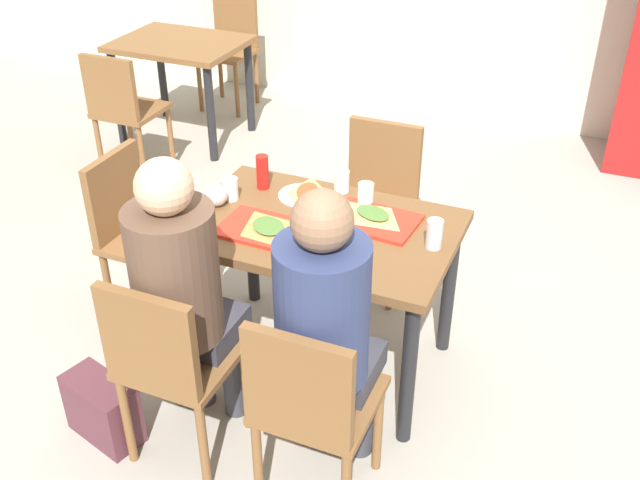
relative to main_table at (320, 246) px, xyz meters
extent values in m
cube|color=#9E998E|center=(0.00, 0.00, -0.64)|extent=(10.00, 10.00, 0.02)
cube|color=brown|center=(0.00, 0.00, 0.08)|extent=(1.13, 0.75, 0.04)
cylinder|color=black|center=(-0.51, -0.31, -0.28)|extent=(0.06, 0.06, 0.69)
cylinder|color=black|center=(0.51, -0.31, -0.28)|extent=(0.06, 0.06, 0.69)
cylinder|color=black|center=(-0.51, 0.31, -0.28)|extent=(0.06, 0.06, 0.69)
cylinder|color=black|center=(0.51, 0.31, -0.28)|extent=(0.06, 0.06, 0.69)
cube|color=brown|center=(-0.28, -0.67, -0.18)|extent=(0.40, 0.40, 0.03)
cube|color=brown|center=(-0.28, -0.85, 0.03)|extent=(0.38, 0.04, 0.40)
cylinder|color=brown|center=(-0.45, -0.50, -0.41)|extent=(0.04, 0.04, 0.43)
cylinder|color=brown|center=(-0.11, -0.50, -0.41)|extent=(0.04, 0.04, 0.43)
cylinder|color=brown|center=(-0.45, -0.84, -0.41)|extent=(0.04, 0.04, 0.43)
cylinder|color=brown|center=(-0.11, -0.84, -0.41)|extent=(0.04, 0.04, 0.43)
cube|color=brown|center=(0.28, -0.67, -0.18)|extent=(0.40, 0.40, 0.03)
cube|color=brown|center=(0.28, -0.85, 0.03)|extent=(0.38, 0.04, 0.40)
cylinder|color=brown|center=(0.11, -0.50, -0.41)|extent=(0.04, 0.04, 0.43)
cylinder|color=brown|center=(0.45, -0.50, -0.41)|extent=(0.04, 0.04, 0.43)
cylinder|color=brown|center=(0.11, -0.84, -0.41)|extent=(0.04, 0.04, 0.43)
cube|color=brown|center=(0.00, 0.67, -0.18)|extent=(0.40, 0.40, 0.03)
cube|color=brown|center=(0.00, 0.85, 0.03)|extent=(0.38, 0.04, 0.40)
cylinder|color=brown|center=(0.17, 0.50, -0.41)|extent=(0.04, 0.04, 0.43)
cylinder|color=brown|center=(-0.17, 0.50, -0.41)|extent=(0.04, 0.04, 0.43)
cylinder|color=brown|center=(0.17, 0.84, -0.41)|extent=(0.04, 0.04, 0.43)
cylinder|color=brown|center=(-0.17, 0.84, -0.41)|extent=(0.04, 0.04, 0.43)
cube|color=brown|center=(-0.87, 0.00, -0.18)|extent=(0.40, 0.40, 0.03)
cube|color=brown|center=(-1.05, 0.00, 0.03)|extent=(0.04, 0.38, 0.40)
cylinder|color=brown|center=(-0.70, 0.17, -0.41)|extent=(0.04, 0.04, 0.43)
cylinder|color=brown|center=(-0.70, -0.17, -0.41)|extent=(0.04, 0.04, 0.43)
cylinder|color=brown|center=(-1.04, 0.17, -0.41)|extent=(0.04, 0.04, 0.43)
cylinder|color=brown|center=(-1.04, -0.17, -0.41)|extent=(0.04, 0.04, 0.43)
cylinder|color=#383842|center=(-0.36, -0.44, -0.40)|extent=(0.10, 0.10, 0.46)
cylinder|color=#383842|center=(-0.20, -0.44, -0.40)|extent=(0.10, 0.10, 0.46)
cube|color=#383842|center=(-0.28, -0.54, -0.12)|extent=(0.32, 0.28, 0.10)
cylinder|color=brown|center=(-0.28, -0.65, 0.19)|extent=(0.32, 0.32, 0.52)
sphere|color=#DBAD89|center=(-0.28, -0.65, 0.54)|extent=(0.20, 0.20, 0.20)
cylinder|color=#383842|center=(0.20, -0.44, -0.40)|extent=(0.10, 0.10, 0.46)
cylinder|color=#383842|center=(0.36, -0.44, -0.40)|extent=(0.10, 0.10, 0.46)
cube|color=#383842|center=(0.28, -0.54, -0.12)|extent=(0.32, 0.28, 0.10)
cylinder|color=navy|center=(0.28, -0.65, 0.19)|extent=(0.32, 0.32, 0.52)
sphere|color=#8C664C|center=(0.28, -0.65, 0.54)|extent=(0.20, 0.20, 0.20)
cube|color=red|center=(-0.20, -0.13, 0.11)|extent=(0.37, 0.27, 0.02)
cube|color=red|center=(0.20, 0.11, 0.11)|extent=(0.38, 0.29, 0.02)
cylinder|color=white|center=(-0.17, 0.20, 0.11)|extent=(0.22, 0.22, 0.01)
cylinder|color=white|center=(0.17, -0.20, 0.11)|extent=(0.22, 0.22, 0.01)
pyramid|color=#C68C47|center=(-0.17, -0.14, 0.13)|extent=(0.29, 0.28, 0.01)
ellipsoid|color=#4C7233|center=(-0.17, -0.14, 0.14)|extent=(0.20, 0.20, 0.01)
pyramid|color=#DBAD60|center=(0.19, 0.13, 0.13)|extent=(0.28, 0.24, 0.01)
ellipsoid|color=#4C7233|center=(0.19, 0.13, 0.14)|extent=(0.19, 0.17, 0.01)
pyramid|color=#DBAD60|center=(-0.15, 0.21, 0.12)|extent=(0.20, 0.27, 0.01)
ellipsoid|color=#B74723|center=(-0.15, 0.21, 0.13)|extent=(0.14, 0.19, 0.01)
pyramid|color=#DBAD60|center=(0.18, -0.21, 0.12)|extent=(0.17, 0.21, 0.01)
ellipsoid|color=#D8C67F|center=(0.18, -0.21, 0.13)|extent=(0.12, 0.15, 0.01)
cylinder|color=white|center=(-0.03, 0.32, 0.15)|extent=(0.07, 0.07, 0.10)
cylinder|color=white|center=(0.03, -0.32, 0.15)|extent=(0.07, 0.07, 0.10)
cylinder|color=white|center=(-0.45, 0.06, 0.15)|extent=(0.07, 0.07, 0.10)
cylinder|color=white|center=(0.11, 0.24, 0.15)|extent=(0.07, 0.07, 0.10)
cylinder|color=#B7BCC6|center=(0.48, 0.02, 0.16)|extent=(0.07, 0.07, 0.12)
cylinder|color=red|center=(-0.37, 0.20, 0.18)|extent=(0.06, 0.06, 0.16)
sphere|color=silver|center=(-0.48, -0.02, 0.15)|extent=(0.10, 0.10, 0.10)
cube|color=#592D38|center=(-0.63, -0.77, -0.49)|extent=(0.35, 0.24, 0.28)
cube|color=brown|center=(-1.92, 1.97, 0.08)|extent=(0.90, 0.70, 0.04)
cylinder|color=black|center=(-2.31, 1.68, -0.28)|extent=(0.06, 0.06, 0.69)
cylinder|color=black|center=(-1.53, 1.68, -0.28)|extent=(0.06, 0.06, 0.69)
cylinder|color=black|center=(-2.31, 2.26, -0.28)|extent=(0.06, 0.06, 0.69)
cylinder|color=black|center=(-1.53, 2.26, -0.28)|extent=(0.06, 0.06, 0.69)
cube|color=brown|center=(-1.92, 1.32, -0.18)|extent=(0.40, 0.40, 0.03)
cube|color=brown|center=(-1.92, 1.14, 0.03)|extent=(0.38, 0.04, 0.40)
cylinder|color=brown|center=(-2.09, 1.49, -0.41)|extent=(0.04, 0.04, 0.43)
cylinder|color=brown|center=(-1.75, 1.49, -0.41)|extent=(0.04, 0.04, 0.43)
cylinder|color=brown|center=(-2.09, 1.15, -0.41)|extent=(0.04, 0.04, 0.43)
cylinder|color=brown|center=(-1.75, 1.15, -0.41)|extent=(0.04, 0.04, 0.43)
cube|color=brown|center=(-1.92, 2.62, -0.18)|extent=(0.40, 0.40, 0.03)
cube|color=brown|center=(-1.92, 2.80, 0.03)|extent=(0.38, 0.04, 0.40)
cylinder|color=brown|center=(-1.75, 2.45, -0.41)|extent=(0.04, 0.04, 0.43)
cylinder|color=brown|center=(-2.09, 2.45, -0.41)|extent=(0.04, 0.04, 0.43)
cylinder|color=brown|center=(-1.75, 2.79, -0.41)|extent=(0.04, 0.04, 0.43)
cylinder|color=brown|center=(-2.09, 2.79, -0.41)|extent=(0.04, 0.04, 0.43)
camera|label=1|loc=(1.03, -2.43, 1.68)|focal=41.38mm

